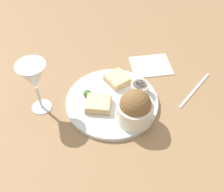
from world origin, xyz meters
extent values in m
plane|color=#93704C|center=(0.00, 0.00, 0.00)|extent=(4.00, 4.00, 0.00)
cylinder|color=silver|center=(0.00, 0.00, 0.01)|extent=(0.29, 0.29, 0.01)
cylinder|color=silver|center=(0.07, -0.07, 0.05)|extent=(0.11, 0.11, 0.06)
sphere|color=brown|center=(0.07, -0.07, 0.08)|extent=(0.09, 0.09, 0.09)
cylinder|color=beige|center=(0.09, 0.03, 0.03)|extent=(0.06, 0.06, 0.04)
cylinder|color=#D14C38|center=(0.09, 0.03, 0.04)|extent=(0.05, 0.05, 0.01)
cube|color=tan|center=(-0.04, -0.03, 0.02)|extent=(0.08, 0.07, 0.02)
cube|color=beige|center=(-0.04, -0.03, 0.04)|extent=(0.08, 0.07, 0.01)
cube|color=tan|center=(0.02, 0.08, 0.02)|extent=(0.10, 0.10, 0.02)
cube|color=beige|center=(0.02, 0.08, 0.04)|extent=(0.09, 0.09, 0.01)
cylinder|color=silver|center=(-0.22, -0.02, 0.00)|extent=(0.06, 0.06, 0.01)
cylinder|color=silver|center=(-0.22, -0.02, 0.05)|extent=(0.01, 0.01, 0.08)
cone|color=silver|center=(-0.22, -0.02, 0.13)|extent=(0.09, 0.09, 0.09)
sphere|color=#477533|center=(-0.08, 0.02, 0.03)|extent=(0.03, 0.03, 0.03)
cube|color=beige|center=(0.14, 0.18, 0.00)|extent=(0.16, 0.13, 0.01)
cube|color=silver|center=(0.27, 0.06, 0.00)|extent=(0.13, 0.16, 0.01)
camera|label=1|loc=(0.00, -0.58, 0.67)|focal=45.00mm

